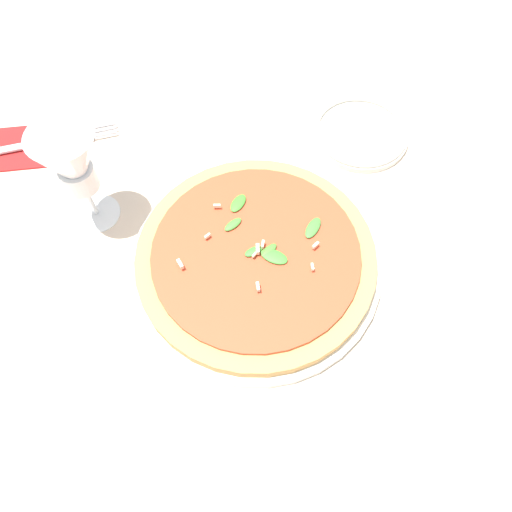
# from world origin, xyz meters

# --- Properties ---
(ground_plane) EXTENTS (6.00, 6.00, 0.00)m
(ground_plane) POSITION_xyz_m (0.00, 0.00, 0.00)
(ground_plane) COLOR beige
(pizza_arugula_main) EXTENTS (0.34, 0.34, 0.05)m
(pizza_arugula_main) POSITION_xyz_m (-0.01, -0.00, 0.02)
(pizza_arugula_main) COLOR silver
(pizza_arugula_main) RESTS_ON ground_plane
(wine_glass) EXTENTS (0.09, 0.09, 0.16)m
(wine_glass) POSITION_xyz_m (-0.23, 0.10, 0.11)
(wine_glass) COLOR white
(wine_glass) RESTS_ON ground_plane
(napkin) EXTENTS (0.14, 0.10, 0.01)m
(napkin) POSITION_xyz_m (-0.33, 0.24, 0.00)
(napkin) COLOR #B21E1E
(napkin) RESTS_ON ground_plane
(fork) EXTENTS (0.22, 0.06, 0.00)m
(fork) POSITION_xyz_m (-0.32, 0.24, 0.01)
(fork) COLOR silver
(fork) RESTS_ON ground_plane
(side_plate_white) EXTENTS (0.15, 0.15, 0.02)m
(side_plate_white) POSITION_xyz_m (0.18, 0.22, 0.01)
(side_plate_white) COLOR silver
(side_plate_white) RESTS_ON ground_plane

